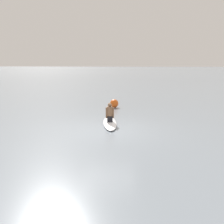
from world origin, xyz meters
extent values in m
plane|color=gray|center=(0.00, 0.00, 0.00)|extent=(400.00, 400.00, 0.00)
ellipsoid|color=white|center=(-0.07, 1.00, 0.06)|extent=(1.10, 2.89, 0.12)
cube|color=black|center=(-0.07, 1.00, 0.27)|extent=(0.30, 0.35, 0.30)
cylinder|color=brown|center=(-0.07, 1.00, 0.65)|extent=(0.32, 0.32, 0.50)
sphere|color=brown|center=(-0.07, 1.00, 0.99)|extent=(0.20, 0.20, 0.20)
cylinder|color=brown|center=(0.09, 1.02, 0.58)|extent=(0.09, 0.09, 0.54)
cylinder|color=brown|center=(-0.24, 0.97, 0.58)|extent=(0.09, 0.09, 0.54)
sphere|color=#E55919|center=(-0.29, 5.40, 0.29)|extent=(0.58, 0.58, 0.58)
camera|label=1|loc=(1.25, -10.15, 3.01)|focal=36.79mm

